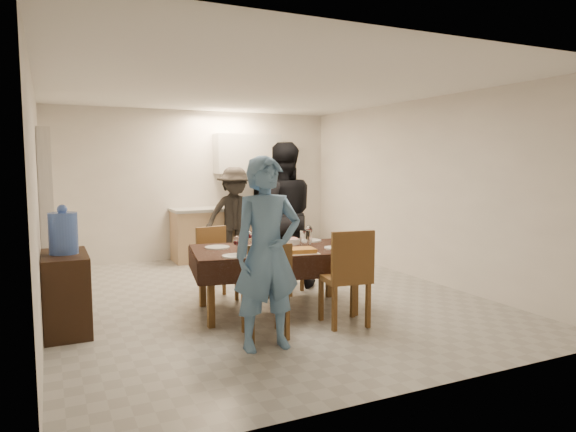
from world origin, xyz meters
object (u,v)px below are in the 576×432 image
dining_table (276,251)px  savoury_tart (299,251)px  console (66,293)px  water_jug (63,233)px  person_far (282,215)px  person_near (267,253)px  person_kitchen (235,215)px  water_pitcher (305,238)px  wine_bottle (270,235)px  microwave (273,197)px

dining_table → savoury_tart: (0.10, -0.38, 0.06)m
console → water_jug: 0.60m
console → person_far: bearing=16.4°
person_near → person_kitchen: size_ratio=1.09×
console → water_pitcher: bearing=-6.5°
water_jug → person_near: bearing=-38.0°
person_far → console: bearing=33.6°
console → water_jug: water_jug is taller
wine_bottle → water_pitcher: wine_bottle is taller
microwave → person_kitchen: size_ratio=0.37×
dining_table → person_kitchen: size_ratio=1.25×
wine_bottle → savoury_tart: size_ratio=0.75×
console → wine_bottle: bearing=-5.0°
water_jug → person_far: 2.87m
dining_table → console: size_ratio=2.35×
water_jug → wine_bottle: water_jug is taller
dining_table → console: console is taller
water_jug → wine_bottle: bearing=-5.0°
savoury_tart → person_near: person_near is taller
person_far → person_kitchen: 1.83m
dining_table → wine_bottle: wine_bottle is taller
water_jug → microwave: 4.75m
water_jug → microwave: (3.61, 3.09, 0.07)m
dining_table → microwave: bearing=76.7°
microwave → person_far: 2.43m
microwave → person_near: 4.80m
water_jug → wine_bottle: 2.16m
microwave → person_far: person_far is taller
water_pitcher → dining_table: bearing=171.9°
person_kitchen → microwave: bearing=26.7°
savoury_tart → person_near: bearing=-134.1°
wine_bottle → person_kitchen: size_ratio=0.19×
wine_bottle → person_far: bearing=59.0°
water_jug → person_near: 2.10m
dining_table → microwave: size_ratio=3.40×
wine_bottle → person_kitchen: bearing=78.7°
water_pitcher → savoury_tart: bearing=-127.1°
microwave → person_kitchen: bearing=26.7°
person_near → person_kitchen: person_near is taller
person_near → person_far: size_ratio=0.89×
console → microwave: 4.80m
dining_table → console: (-2.20, 0.24, -0.30)m
microwave → person_near: bearing=65.9°
water_pitcher → microwave: microwave is taller
water_pitcher → savoury_tart: water_pitcher is taller
console → person_far: 2.93m
person_near → person_far: person_far is taller
console → person_near: bearing=-38.0°
savoury_tart → person_kitchen: (0.41, 3.25, 0.06)m
console → water_pitcher: water_pitcher is taller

